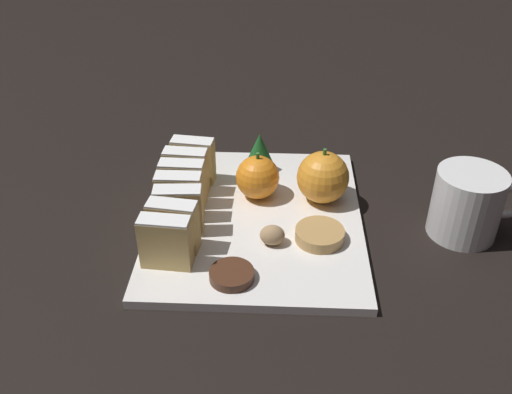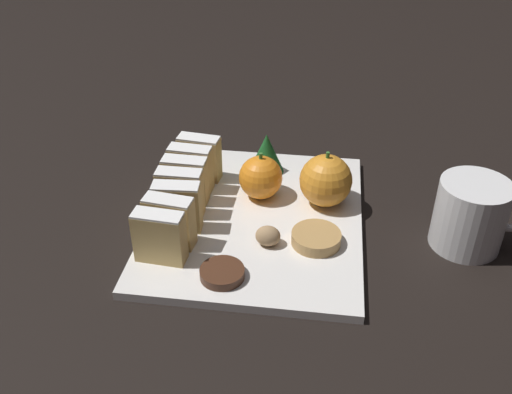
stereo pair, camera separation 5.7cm
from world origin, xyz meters
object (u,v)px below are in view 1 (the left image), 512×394
(orange_near, at_px, (261,177))
(orange_far, at_px, (323,177))
(coffee_mug, at_px, (468,204))
(walnut, at_px, (272,235))
(chocolate_cookie, at_px, (232,275))

(orange_near, bearing_deg, orange_far, -3.29)
(coffee_mug, bearing_deg, walnut, -168.67)
(chocolate_cookie, xyz_separation_m, coffee_mug, (0.30, 0.12, 0.03))
(walnut, bearing_deg, orange_near, 99.69)
(walnut, xyz_separation_m, coffee_mug, (0.25, 0.05, 0.02))
(orange_near, bearing_deg, walnut, -80.31)
(orange_far, relative_size, chocolate_cookie, 1.52)
(orange_far, relative_size, walnut, 2.54)
(chocolate_cookie, bearing_deg, orange_near, 81.13)
(orange_near, relative_size, chocolate_cookie, 1.31)
(walnut, relative_size, chocolate_cookie, 0.60)
(orange_near, distance_m, coffee_mug, 0.28)
(walnut, bearing_deg, chocolate_cookie, -123.96)
(orange_near, height_order, chocolate_cookie, orange_near)
(orange_far, distance_m, coffee_mug, 0.19)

